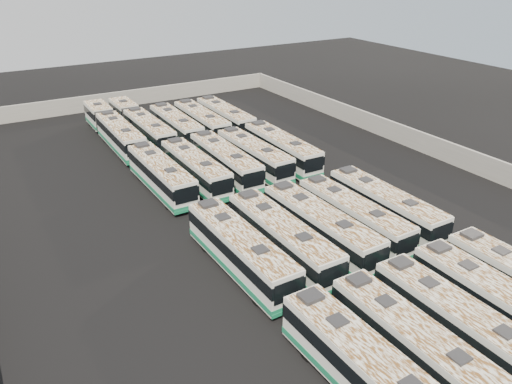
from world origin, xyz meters
name	(u,v)px	position (x,y,z in m)	size (l,w,h in m)	color
ground	(256,205)	(0.00, 0.00, 0.00)	(140.00, 140.00, 0.00)	black
perimeter_wall	(256,194)	(0.00, 0.00, 1.10)	(45.20, 73.20, 2.20)	gray
bus_front_far_left	(369,372)	(-5.90, -20.63, 1.62)	(2.59, 11.32, 3.18)	silver
bus_front_left	(416,347)	(-2.64, -20.57, 1.58)	(2.34, 10.98, 3.09)	silver
bus_front_center	(460,325)	(0.67, -20.60, 1.59)	(2.37, 11.03, 3.10)	silver
bus_front_right	(499,306)	(3.92, -20.67, 1.61)	(2.52, 11.22, 3.15)	silver
bus_midfront_far_left	(241,250)	(-5.93, -8.00, 1.65)	(2.57, 11.51, 3.23)	silver
bus_midfront_left	(282,238)	(-2.64, -8.13, 1.65)	(2.45, 11.46, 3.23)	silver
bus_midfront_center	(320,227)	(0.66, -8.18, 1.65)	(2.70, 11.52, 3.23)	silver
bus_midfront_right	(353,216)	(3.90, -8.08, 1.58)	(2.53, 10.99, 3.08)	silver
bus_midfront_far_right	(385,206)	(7.17, -8.10, 1.61)	(2.38, 11.19, 3.15)	silver
bus_midback_far_left	(161,175)	(-5.92, 6.85, 1.61)	(2.51, 11.23, 3.15)	silver
bus_midback_left	(195,169)	(-2.61, 6.70, 1.58)	(2.42, 11.02, 3.10)	silver
bus_midback_center	(225,161)	(0.56, 6.76, 1.64)	(2.61, 11.40, 3.20)	silver
bus_midback_right	(254,155)	(3.82, 6.79, 1.59)	(2.56, 11.09, 3.11)	silver
bus_midback_far_right	(282,149)	(7.11, 6.79, 1.64)	(2.61, 11.46, 3.22)	silver
bus_back_far_left	(113,128)	(-5.87, 22.29, 1.62)	(2.51, 17.50, 3.17)	silver
bus_back_left	(140,124)	(-2.59, 22.33, 1.59)	(2.46, 17.21, 3.12)	silver
bus_back_center	(176,126)	(0.69, 19.35, 1.62)	(2.56, 11.29, 3.17)	silver
bus_back_right	(202,122)	(3.88, 19.19, 1.63)	(2.58, 11.38, 3.20)	silver
bus_back_far_right	(225,118)	(7.10, 19.30, 1.64)	(2.50, 11.38, 3.20)	silver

